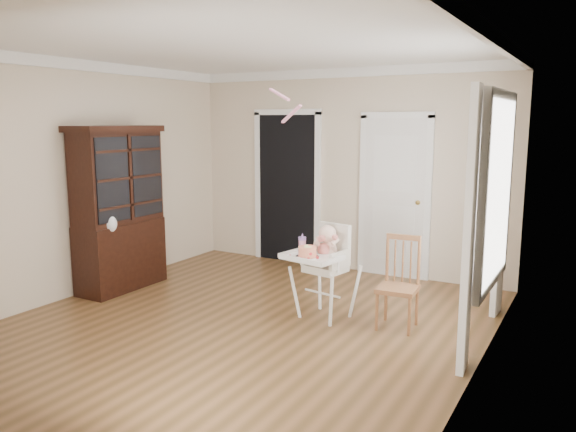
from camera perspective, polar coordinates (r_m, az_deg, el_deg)
The scene contains 16 objects.
floor at distance 5.76m, azimuth -4.58°, elevation -10.90°, with size 5.00×5.00×0.00m, color #52391C.
ceiling at distance 5.43m, azimuth -4.98°, elevation 16.83°, with size 5.00×5.00×0.00m, color white.
wall_back at distance 7.62m, azimuth 5.89°, elevation 4.57°, with size 4.50×4.50×0.00m, color beige.
wall_left at distance 6.95m, azimuth -20.34°, elevation 3.53°, with size 5.00×5.00×0.00m, color beige.
wall_right at distance 4.57m, azimuth 19.24°, elevation 0.72°, with size 5.00×5.00×0.00m, color beige.
crown_molding at distance 5.43m, azimuth -4.97°, elevation 16.20°, with size 4.50×5.00×0.12m, color white, non-canonical shape.
doorway at distance 8.03m, azimuth -0.08°, elevation 3.15°, with size 1.06×0.05×2.22m.
closet_door at distance 7.38m, azimuth 10.76°, elevation 1.75°, with size 0.96×0.09×2.13m.
window_right at distance 5.37m, azimuth 20.01°, elevation 1.25°, with size 0.13×1.84×2.30m.
high_chair at distance 5.76m, azimuth 3.79°, elevation -4.49°, with size 0.68×0.79×0.99m.
baby at distance 5.75m, azimuth 3.96°, elevation -3.09°, with size 0.28×0.24×0.43m.
cake at distance 5.55m, azimuth 1.99°, elevation -3.64°, with size 0.23×0.23×0.11m.
sippy_cup at distance 5.78m, azimuth 1.46°, elevation -2.82°, with size 0.08×0.08×0.19m.
china_cabinet at distance 7.00m, azimuth -16.81°, elevation 0.73°, with size 0.52×1.16×1.96m.
dining_chair at distance 5.64m, azimuth 11.17°, elevation -6.94°, with size 0.40×0.40×0.91m.
streamer at distance 5.79m, azimuth -0.89°, elevation 12.26°, with size 0.03×0.50×0.02m, color pink, non-canonical shape.
Camera 1 is at (3.04, -4.45, 2.02)m, focal length 35.00 mm.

